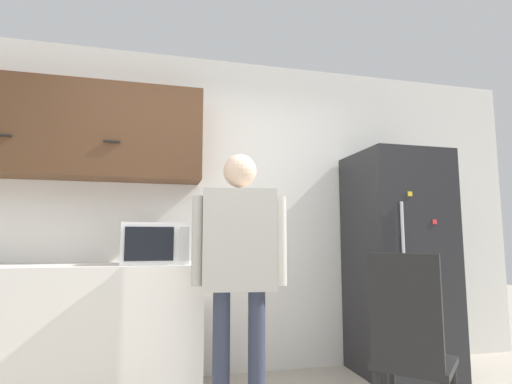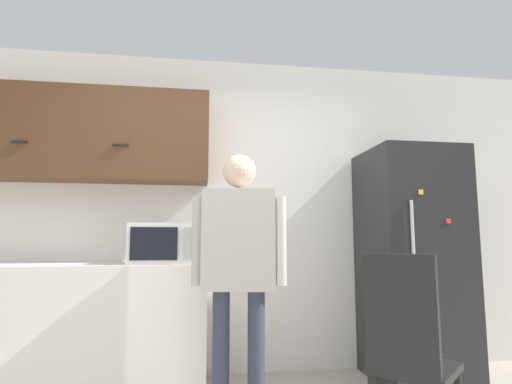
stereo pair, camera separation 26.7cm
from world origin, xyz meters
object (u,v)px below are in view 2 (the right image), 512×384
person (239,253)px  refrigerator (412,262)px  microwave (163,243)px  chair (408,347)px

person → refrigerator: 1.54m
microwave → chair: bearing=-37.4°
refrigerator → chair: (-0.63, -1.04, -0.38)m
microwave → chair: (1.37, -1.05, -0.53)m
chair → microwave: bearing=9.2°
microwave → chair: size_ratio=0.45×
microwave → refrigerator: (2.00, -0.01, -0.15)m
refrigerator → chair: size_ratio=1.79×
person → chair: bearing=-24.9°
microwave → person: 0.72m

